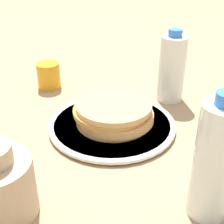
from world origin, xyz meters
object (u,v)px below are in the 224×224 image
at_px(water_bottle_near, 172,68).
at_px(juice_glass, 49,75).
at_px(pancake_stack, 114,113).
at_px(water_bottle_mid, 215,162).
at_px(plate, 112,124).

bearing_deg(water_bottle_near, juice_glass, 146.02).
xyz_separation_m(pancake_stack, water_bottle_mid, (0.04, -0.29, 0.06)).
height_order(plate, water_bottle_mid, water_bottle_mid).
bearing_deg(juice_glass, water_bottle_near, -33.98).
height_order(pancake_stack, water_bottle_mid, water_bottle_mid).
relative_size(plate, pancake_stack, 1.61).
relative_size(juice_glass, water_bottle_mid, 0.35).
bearing_deg(pancake_stack, juice_glass, 108.61).
xyz_separation_m(pancake_stack, juice_glass, (-0.09, 0.28, -0.00)).
relative_size(plate, juice_glass, 3.99).
xyz_separation_m(plate, water_bottle_mid, (0.05, -0.29, 0.09)).
distance_m(plate, water_bottle_mid, 0.31).
bearing_deg(plate, water_bottle_near, 21.77).
height_order(plate, pancake_stack, pancake_stack).
xyz_separation_m(plate, juice_glass, (-0.09, 0.27, 0.03)).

